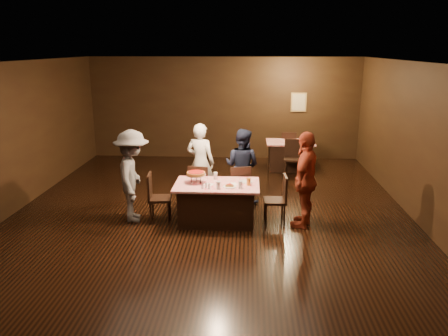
{
  "coord_description": "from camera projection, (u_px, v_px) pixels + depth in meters",
  "views": [
    {
      "loc": [
        0.75,
        -7.99,
        3.27
      ],
      "look_at": [
        0.28,
        0.17,
        1.0
      ],
      "focal_mm": 35.0,
      "sensor_mm": 36.0,
      "label": 1
    }
  ],
  "objects": [
    {
      "name": "chair_end_right",
      "position": [
        275.0,
        200.0,
        8.27
      ],
      "size": [
        0.44,
        0.44,
        0.95
      ],
      "primitive_type": "cube",
      "rotation": [
        0.0,
        0.0,
        -1.53
      ],
      "color": "black",
      "rests_on": "ground"
    },
    {
      "name": "napkin_center",
      "position": [
        233.0,
        184.0,
        8.24
      ],
      "size": [
        0.19,
        0.19,
        0.01
      ],
      "primitive_type": "cube",
      "rotation": [
        0.0,
        0.0,
        0.21
      ],
      "color": "white",
      "rests_on": "main_table"
    },
    {
      "name": "room",
      "position": [
        209.0,
        111.0,
        8.03
      ],
      "size": [
        10.0,
        10.04,
        3.02
      ],
      "color": "black",
      "rests_on": "ground"
    },
    {
      "name": "plate_with_slice",
      "position": [
        230.0,
        186.0,
        8.06
      ],
      "size": [
        0.25,
        0.25,
        0.06
      ],
      "color": "white",
      "rests_on": "main_table"
    },
    {
      "name": "chair_far_right",
      "position": [
        239.0,
        187.0,
        9.04
      ],
      "size": [
        0.5,
        0.5,
        0.95
      ],
      "primitive_type": "cube",
      "rotation": [
        0.0,
        0.0,
        3.37
      ],
      "color": "black",
      "rests_on": "ground"
    },
    {
      "name": "chair_far_left",
      "position": [
        200.0,
        186.0,
        9.08
      ],
      "size": [
        0.48,
        0.48,
        0.95
      ],
      "primitive_type": "cube",
      "rotation": [
        0.0,
        0.0,
        2.98
      ],
      "color": "black",
      "rests_on": "ground"
    },
    {
      "name": "glass_amber",
      "position": [
        249.0,
        182.0,
        8.16
      ],
      "size": [
        0.08,
        0.08,
        0.14
      ],
      "primitive_type": "cylinder",
      "color": "#BF7F26",
      "rests_on": "main_table"
    },
    {
      "name": "diner_white_jacket",
      "position": [
        200.0,
        162.0,
        9.44
      ],
      "size": [
        0.72,
        0.57,
        1.72
      ],
      "primitive_type": "imported",
      "rotation": [
        0.0,
        0.0,
        2.85
      ],
      "color": "white",
      "rests_on": "ground"
    },
    {
      "name": "main_table",
      "position": [
        217.0,
        203.0,
        8.36
      ],
      "size": [
        1.6,
        1.0,
        0.77
      ],
      "primitive_type": "cube",
      "color": "#AF0B1E",
      "rests_on": "ground"
    },
    {
      "name": "pizza_stand",
      "position": [
        196.0,
        174.0,
        8.28
      ],
      "size": [
        0.38,
        0.38,
        0.22
      ],
      "color": "black",
      "rests_on": "main_table"
    },
    {
      "name": "diner_red_shirt",
      "position": [
        306.0,
        180.0,
        8.04
      ],
      "size": [
        0.81,
        1.15,
        1.81
      ],
      "primitive_type": "imported",
      "rotation": [
        0.0,
        0.0,
        -1.95
      ],
      "color": "maroon",
      "rests_on": "ground"
    },
    {
      "name": "glass_front_right",
      "position": [
        240.0,
        185.0,
        7.97
      ],
      "size": [
        0.08,
        0.08,
        0.14
      ],
      "primitive_type": "cylinder",
      "color": "silver",
      "rests_on": "main_table"
    },
    {
      "name": "plate_empty",
      "position": [
        246.0,
        182.0,
        8.37
      ],
      "size": [
        0.25,
        0.25,
        0.01
      ],
      "primitive_type": "cylinder",
      "color": "white",
      "rests_on": "main_table"
    },
    {
      "name": "condiments",
      "position": [
        206.0,
        186.0,
        7.98
      ],
      "size": [
        0.17,
        0.1,
        0.09
      ],
      "color": "silver",
      "rests_on": "main_table"
    },
    {
      "name": "napkin_left",
      "position": [
        209.0,
        184.0,
        8.22
      ],
      "size": [
        0.21,
        0.21,
        0.01
      ],
      "primitive_type": "cube",
      "rotation": [
        0.0,
        0.0,
        -0.35
      ],
      "color": "white",
      "rests_on": "main_table"
    },
    {
      "name": "chair_back_near",
      "position": [
        292.0,
        158.0,
        11.33
      ],
      "size": [
        0.46,
        0.46,
        0.95
      ],
      "primitive_type": "cube",
      "rotation": [
        0.0,
        0.0,
        -0.09
      ],
      "color": "black",
      "rests_on": "ground"
    },
    {
      "name": "diner_grey_knit",
      "position": [
        133.0,
        176.0,
        8.32
      ],
      "size": [
        0.84,
        1.24,
        1.78
      ],
      "primitive_type": "imported",
      "rotation": [
        0.0,
        0.0,
        1.73
      ],
      "color": "slate",
      "rests_on": "ground"
    },
    {
      "name": "chair_back_far",
      "position": [
        288.0,
        147.0,
        12.58
      ],
      "size": [
        0.43,
        0.43,
        0.95
      ],
      "primitive_type": "cube",
      "rotation": [
        0.0,
        0.0,
        3.12
      ],
      "color": "black",
      "rests_on": "ground"
    },
    {
      "name": "back_table",
      "position": [
        290.0,
        155.0,
        12.03
      ],
      "size": [
        1.3,
        0.9,
        0.77
      ],
      "primitive_type": "cube",
      "color": "#A60B13",
      "rests_on": "ground"
    },
    {
      "name": "glass_back",
      "position": [
        215.0,
        176.0,
        8.53
      ],
      "size": [
        0.08,
        0.08,
        0.14
      ],
      "primitive_type": "cylinder",
      "color": "silver",
      "rests_on": "main_table"
    },
    {
      "name": "chair_end_left",
      "position": [
        160.0,
        197.0,
        8.4
      ],
      "size": [
        0.46,
        0.46,
        0.95
      ],
      "primitive_type": "cube",
      "rotation": [
        0.0,
        0.0,
        1.66
      ],
      "color": "black",
      "rests_on": "ground"
    },
    {
      "name": "glass_front_left",
      "position": [
        218.0,
        185.0,
        7.95
      ],
      "size": [
        0.08,
        0.08,
        0.14
      ],
      "primitive_type": "cylinder",
      "color": "silver",
      "rests_on": "main_table"
    },
    {
      "name": "diner_navy_hoodie",
      "position": [
        242.0,
        166.0,
        9.35
      ],
      "size": [
        0.96,
        0.87,
        1.62
      ],
      "primitive_type": "imported",
      "rotation": [
        0.0,
        0.0,
        2.74
      ],
      "color": "#161C32",
      "rests_on": "ground"
    }
  ]
}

